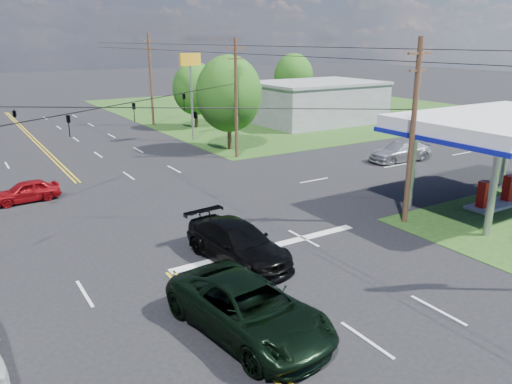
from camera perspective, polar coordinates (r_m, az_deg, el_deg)
ground at (r=28.52m, az=-16.00°, el=-2.78°), size 280.00×280.00×0.00m
grass_ne at (r=72.23m, az=3.93°, el=9.58°), size 46.00×48.00×0.03m
stop_bar at (r=23.58m, az=1.53°, el=-6.32°), size 10.00×0.50×0.02m
retail_ne at (r=59.48m, az=6.86°, el=10.03°), size 14.00×10.00×4.40m
gas_canopy at (r=31.31m, az=26.73°, el=6.72°), size 12.20×8.20×5.35m
pole_se at (r=26.63m, az=17.47°, el=6.68°), size 1.60×0.28×9.50m
pole_ne at (r=40.57m, az=-2.29°, el=10.76°), size 1.60×0.28×9.50m
pole_right_far at (r=57.76m, az=-11.93°, el=12.55°), size 1.60×0.28×10.00m
span_wire_signals at (r=27.16m, az=-17.04°, el=9.22°), size 26.00×18.00×1.13m
power_lines at (r=25.03m, az=-16.29°, el=14.68°), size 26.04×100.00×0.64m
tree_right_a at (r=43.66m, az=-3.12°, el=11.14°), size 5.70×5.70×8.18m
tree_right_b at (r=55.50m, az=-6.94°, el=11.63°), size 4.94×4.94×7.09m
tree_far_r at (r=69.59m, az=4.31°, el=13.05°), size 5.32×5.32×7.63m
pickup_dkgreen at (r=16.81m, az=-0.83°, el=-13.17°), size 3.82×6.77×1.79m
suv_black at (r=21.89m, az=-2.12°, el=-5.81°), size 2.99×6.08×1.70m
sedan_red at (r=32.88m, az=-24.79°, el=0.09°), size 3.90×1.80×1.29m
sedan_far at (r=41.65m, az=16.17°, el=4.52°), size 5.66×2.80×1.58m
polesign_ne at (r=47.93m, az=-7.47°, el=13.38°), size 2.25×0.71×8.18m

